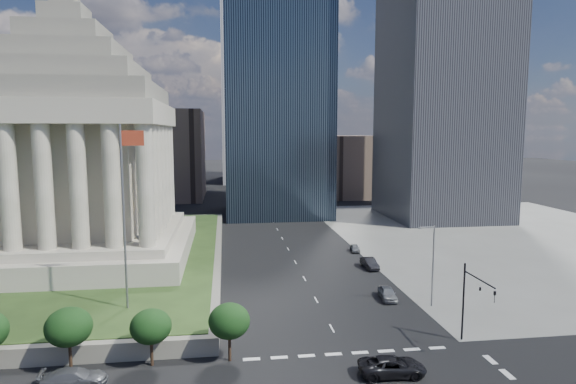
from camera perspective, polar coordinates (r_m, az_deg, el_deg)
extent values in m
plane|color=black|center=(130.76, -2.51, -2.21)|extent=(500.00, 500.00, 0.00)
cube|color=slate|center=(107.49, 24.91, -4.87)|extent=(68.00, 90.00, 0.03)
cube|color=#656157|center=(87.87, -30.16, -7.13)|extent=(66.00, 70.00, 1.80)
cube|color=#263D19|center=(87.65, -30.20, -6.53)|extent=(64.00, 68.00, 0.10)
cylinder|color=slate|center=(54.44, -18.89, -2.92)|extent=(0.24, 0.24, 20.00)
cube|color=#9E331C|center=(53.46, -17.98, 6.10)|extent=(2.40, 0.05, 1.60)
cube|color=black|center=(124.61, -1.45, 11.18)|extent=(26.00, 26.00, 60.00)
cube|color=black|center=(128.74, 18.21, 19.72)|extent=(26.00, 28.00, 100.00)
cube|color=brown|center=(164.72, 7.72, 3.14)|extent=(20.00, 30.00, 20.00)
cube|color=brown|center=(159.85, -14.31, 4.31)|extent=(24.00, 30.00, 28.00)
cylinder|color=black|center=(52.83, 20.06, -12.12)|extent=(0.18, 0.18, 8.00)
cylinder|color=black|center=(49.58, 21.70, -9.58)|extent=(0.14, 5.50, 0.14)
cube|color=black|center=(47.55, 23.30, -11.38)|extent=(0.30, 0.30, 1.10)
cylinder|color=slate|center=(61.11, 16.79, -8.41)|extent=(0.16, 0.16, 10.00)
cylinder|color=slate|center=(59.67, 16.17, -4.02)|extent=(1.80, 0.12, 0.12)
cube|color=slate|center=(59.34, 15.37, -4.16)|extent=(0.50, 0.22, 0.14)
imported|color=black|center=(45.29, 12.26, -19.54)|extent=(3.02, 5.99, 1.62)
imported|color=#4F5156|center=(46.19, -24.03, -19.50)|extent=(5.51, 2.62, 1.55)
imported|color=gray|center=(63.40, 11.72, -11.66)|extent=(2.38, 4.83, 1.59)
imported|color=black|center=(76.66, 9.65, -8.32)|extent=(4.87, 1.90, 1.58)
imported|color=slate|center=(86.64, 7.94, -6.61)|extent=(1.94, 3.85, 1.26)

